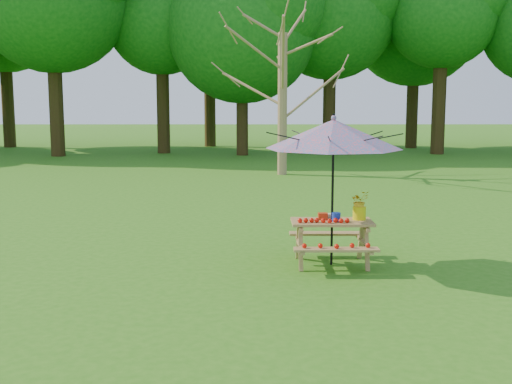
{
  "coord_description": "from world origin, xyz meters",
  "views": [
    {
      "loc": [
        2.34,
        -6.45,
        2.44
      ],
      "look_at": [
        2.37,
        2.9,
        1.1
      ],
      "focal_mm": 45.0,
      "sensor_mm": 36.0,
      "label": 1
    }
  ],
  "objects": [
    {
      "name": "tomatoes_row",
      "position": [
        3.35,
        2.72,
        0.71
      ],
      "size": [
        0.77,
        0.13,
        0.07
      ],
      "primitive_type": null,
      "color": "red",
      "rests_on": "picnic_table"
    },
    {
      "name": "picnic_table",
      "position": [
        3.5,
        2.9,
        0.33
      ],
      "size": [
        1.2,
        1.32,
        0.67
      ],
      "color": "#9B7746",
      "rests_on": "ground"
    },
    {
      "name": "produce_bins",
      "position": [
        3.48,
        2.95,
        0.72
      ],
      "size": [
        0.32,
        0.37,
        0.13
      ],
      "color": "red",
      "rests_on": "picnic_table"
    },
    {
      "name": "patio_umbrella",
      "position": [
        3.5,
        2.9,
        1.95
      ],
      "size": [
        2.35,
        2.35,
        2.25
      ],
      "color": "black",
      "rests_on": "ground"
    },
    {
      "name": "flower_bucket",
      "position": [
        3.92,
        2.98,
        0.9
      ],
      "size": [
        0.34,
        0.32,
        0.43
      ],
      "color": "yellow",
      "rests_on": "picnic_table"
    },
    {
      "name": "ground",
      "position": [
        0.0,
        0.0,
        0.0
      ],
      "size": [
        120.0,
        120.0,
        0.0
      ],
      "primitive_type": "plane",
      "color": "#2E7215",
      "rests_on": "ground"
    }
  ]
}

